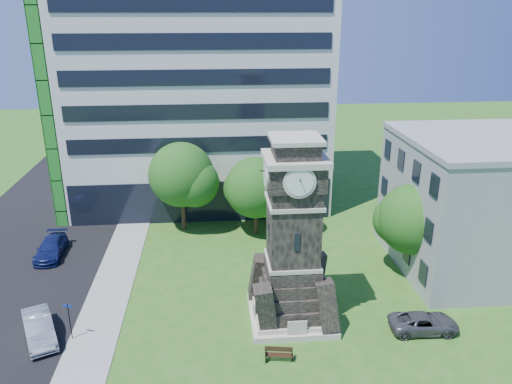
{
  "coord_description": "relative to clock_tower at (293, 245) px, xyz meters",
  "views": [
    {
      "loc": [
        -1.79,
        -25.83,
        19.1
      ],
      "look_at": [
        1.16,
        7.33,
        6.93
      ],
      "focal_mm": 35.0,
      "sensor_mm": 36.0,
      "label": 1
    }
  ],
  "objects": [
    {
      "name": "tree_ne",
      "position": [
        2.01,
        13.59,
        -2.01
      ],
      "size": [
        4.52,
        4.11,
        5.47
      ],
      "rotation": [
        0.0,
        0.0,
        0.36
      ],
      "color": "#332114",
      "rests_on": "ground"
    },
    {
      "name": "clock_tower",
      "position": [
        0.0,
        0.0,
        0.0
      ],
      "size": [
        5.4,
        5.4,
        12.22
      ],
      "color": "beige",
      "rests_on": "ground"
    },
    {
      "name": "tree_east",
      "position": [
        9.89,
        4.88,
        -0.88
      ],
      "size": [
        5.84,
        5.31,
        7.24
      ],
      "rotation": [
        0.0,
        0.0,
        0.29
      ],
      "color": "#332114",
      "rests_on": "ground"
    },
    {
      "name": "car_east_lot",
      "position": [
        8.1,
        -2.25,
        -4.68
      ],
      "size": [
        4.4,
        2.15,
        1.2
      ],
      "primitive_type": "imported",
      "rotation": [
        0.0,
        0.0,
        1.53
      ],
      "color": "#47474C",
      "rests_on": "ground"
    },
    {
      "name": "ground",
      "position": [
        -3.0,
        -2.0,
        -5.28
      ],
      "size": [
        160.0,
        160.0,
        0.0
      ],
      "primitive_type": "plane",
      "color": "#2F5E1B",
      "rests_on": "ground"
    },
    {
      "name": "park_bench",
      "position": [
        -1.36,
        -4.22,
        -4.84
      ],
      "size": [
        1.62,
        0.43,
        0.84
      ],
      "rotation": [
        0.0,
        0.0,
        -0.16
      ],
      "color": "black",
      "rests_on": "ground"
    },
    {
      "name": "tree_nc",
      "position": [
        -1.07,
        13.24,
        -1.02
      ],
      "size": [
        5.95,
        5.41,
        7.14
      ],
      "rotation": [
        0.0,
        0.0,
        0.36
      ],
      "color": "#332114",
      "rests_on": "ground"
    },
    {
      "name": "tree_nw",
      "position": [
        -7.58,
        14.81,
        -0.17
      ],
      "size": [
        6.4,
        5.82,
        8.23
      ],
      "rotation": [
        0.0,
        0.0,
        0.25
      ],
      "color": "#332114",
      "rests_on": "ground"
    },
    {
      "name": "office_tall",
      "position": [
        -6.2,
        23.84,
        8.94
      ],
      "size": [
        26.2,
        15.11,
        28.6
      ],
      "color": "silver",
      "rests_on": "ground"
    },
    {
      "name": "street_sign",
      "position": [
        -13.8,
        -1.15,
        -3.7
      ],
      "size": [
        0.61,
        0.06,
        2.53
      ],
      "rotation": [
        0.0,
        0.0,
        -0.4
      ],
      "color": "black",
      "rests_on": "ground"
    },
    {
      "name": "office_low",
      "position": [
        16.97,
        6.0,
        -0.07
      ],
      "size": [
        15.2,
        12.2,
        10.4
      ],
      "color": "gray",
      "rests_on": "ground"
    },
    {
      "name": "car_street_mid",
      "position": [
        -15.77,
        -0.9,
        -4.53
      ],
      "size": [
        3.33,
        4.81,
        1.5
      ],
      "primitive_type": "imported",
      "rotation": [
        0.0,
        0.0,
        0.43
      ],
      "color": "gray",
      "rests_on": "ground"
    },
    {
      "name": "car_street_north",
      "position": [
        -18.31,
        10.41,
        -4.57
      ],
      "size": [
        2.14,
        4.93,
        1.41
      ],
      "primitive_type": "imported",
      "rotation": [
        0.0,
        0.0,
        0.03
      ],
      "color": "#111A4D",
      "rests_on": "ground"
    },
    {
      "name": "sidewalk",
      "position": [
        -12.5,
        3.0,
        -5.25
      ],
      "size": [
        3.0,
        70.0,
        0.06
      ],
      "primitive_type": "cube",
      "color": "gray",
      "rests_on": "ground"
    }
  ]
}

